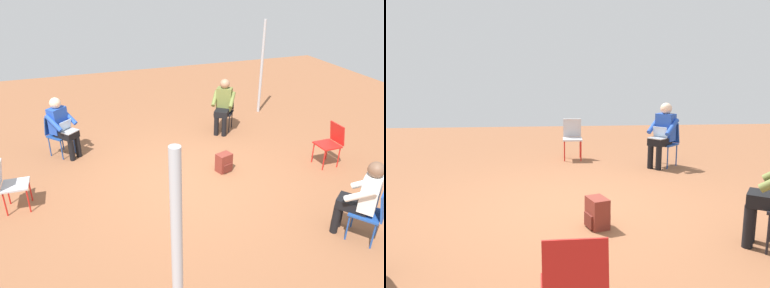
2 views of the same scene
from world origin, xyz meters
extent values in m
plane|color=brown|center=(0.00, 0.00, 0.00)|extent=(16.29, 16.29, 0.00)
cube|color=#B7B7BC|center=(2.91, -0.11, 0.43)|extent=(0.42, 0.42, 0.03)
cylinder|color=red|center=(2.73, -0.27, 0.21)|extent=(0.02, 0.02, 0.42)
cylinder|color=red|center=(2.74, 0.07, 0.21)|extent=(0.02, 0.02, 0.42)
cylinder|color=red|center=(3.07, -0.28, 0.21)|extent=(0.02, 0.02, 0.42)
cylinder|color=red|center=(3.08, 0.06, 0.21)|extent=(0.02, 0.02, 0.42)
cube|color=red|center=(-2.68, 0.29, 0.43)|extent=(0.41, 0.41, 0.03)
cylinder|color=red|center=(-2.51, 0.47, 0.21)|extent=(0.02, 0.02, 0.42)
cylinder|color=red|center=(-2.51, 0.13, 0.21)|extent=(0.02, 0.02, 0.42)
cylinder|color=red|center=(-2.85, 0.46, 0.21)|extent=(0.02, 0.02, 0.42)
cylinder|color=red|center=(-2.85, 0.12, 0.21)|extent=(0.02, 0.02, 0.42)
cube|color=red|center=(-2.87, 0.29, 0.65)|extent=(0.10, 0.38, 0.40)
cube|color=#1E4799|center=(-1.81, 2.30, 0.43)|extent=(0.56, 0.56, 0.03)
cylinder|color=#1E4799|center=(-1.57, 2.26, 0.21)|extent=(0.02, 0.02, 0.42)
cylinder|color=#1E4799|center=(-1.84, 2.06, 0.21)|extent=(0.02, 0.02, 0.42)
cylinder|color=#1E4799|center=(-1.77, 2.54, 0.21)|extent=(0.02, 0.02, 0.42)
cylinder|color=#1E4799|center=(-2.04, 2.33, 0.21)|extent=(0.02, 0.02, 0.42)
cube|color=#1E4799|center=(-1.92, 2.45, 0.65)|extent=(0.36, 0.30, 0.40)
cube|color=#1E4799|center=(2.18, -1.86, 0.43)|extent=(0.56, 0.56, 0.03)
cylinder|color=#1E4799|center=(1.94, -1.84, 0.21)|extent=(0.02, 0.02, 0.42)
cylinder|color=#1E4799|center=(2.19, -1.62, 0.21)|extent=(0.02, 0.02, 0.42)
cylinder|color=#1E4799|center=(2.17, -2.10, 0.21)|extent=(0.02, 0.02, 0.42)
cylinder|color=#1E4799|center=(2.42, -1.87, 0.21)|extent=(0.02, 0.02, 0.42)
cube|color=#1E4799|center=(2.30, -2.00, 0.65)|extent=(0.34, 0.32, 0.40)
cube|color=black|center=(-1.49, -1.96, 0.43)|extent=(0.56, 0.56, 0.03)
cylinder|color=black|center=(-1.52, -1.72, 0.21)|extent=(0.02, 0.02, 0.42)
cylinder|color=black|center=(-1.25, -1.92, 0.21)|extent=(0.02, 0.02, 0.42)
cylinder|color=black|center=(-1.72, -2.00, 0.21)|extent=(0.02, 0.02, 0.42)
cylinder|color=black|center=(-1.45, -2.20, 0.21)|extent=(0.02, 0.02, 0.42)
cube|color=black|center=(-1.60, -2.11, 0.65)|extent=(0.36, 0.30, 0.40)
cylinder|color=black|center=(1.87, -1.65, 0.23)|extent=(0.11, 0.11, 0.45)
cylinder|color=black|center=(2.01, -1.53, 0.23)|extent=(0.11, 0.11, 0.45)
cube|color=black|center=(2.05, -1.72, 0.51)|extent=(0.50, 0.51, 0.14)
cube|color=blue|center=(2.18, -1.86, 0.77)|extent=(0.40, 0.39, 0.52)
sphere|color=beige|center=(2.18, -1.86, 1.13)|extent=(0.22, 0.22, 0.22)
cylinder|color=blue|center=(1.96, -1.92, 0.80)|extent=(0.33, 0.35, 0.31)
cylinder|color=blue|center=(2.26, -1.65, 0.80)|extent=(0.33, 0.35, 0.31)
cube|color=#9EA0A5|center=(1.98, -1.63, 0.59)|extent=(0.37, 0.36, 0.02)
cube|color=#B2D1F2|center=(2.05, -1.72, 0.70)|extent=(0.26, 0.24, 0.20)
cylinder|color=black|center=(-1.52, 2.06, 0.23)|extent=(0.11, 0.11, 0.45)
cylinder|color=black|center=(-1.67, 1.96, 0.23)|extent=(0.11, 0.11, 0.45)
cube|color=black|center=(-1.69, 2.15, 0.51)|extent=(0.49, 0.52, 0.14)
cube|color=silver|center=(-1.81, 2.30, 0.77)|extent=(0.40, 0.38, 0.52)
sphere|color=brown|center=(-1.81, 2.30, 1.13)|extent=(0.22, 0.22, 0.22)
cylinder|color=silver|center=(-1.59, 2.34, 0.80)|extent=(0.31, 0.37, 0.31)
cylinder|color=silver|center=(-1.91, 2.10, 0.80)|extent=(0.31, 0.37, 0.31)
cylinder|color=black|center=(-1.35, -1.62, 0.23)|extent=(0.11, 0.11, 0.45)
cylinder|color=black|center=(-1.20, -1.72, 0.23)|extent=(0.11, 0.11, 0.45)
cube|color=black|center=(-1.38, -1.81, 0.51)|extent=(0.49, 0.52, 0.14)
cube|color=olive|center=(-1.49, -1.96, 0.77)|extent=(0.40, 0.38, 0.52)
sphere|color=#A87A5B|center=(-1.49, -1.96, 1.13)|extent=(0.22, 0.22, 0.22)
cylinder|color=olive|center=(-1.59, -1.76, 0.80)|extent=(0.30, 0.37, 0.31)
cylinder|color=olive|center=(-1.26, -1.99, 0.80)|extent=(0.30, 0.37, 0.31)
cube|color=maroon|center=(-0.70, -0.14, 0.18)|extent=(0.33, 0.28, 0.36)
cube|color=maroon|center=(-0.70, -0.14, 0.10)|extent=(0.26, 0.30, 0.16)
cylinder|color=#B2B2B7|center=(-2.85, -2.75, 1.19)|extent=(0.07, 0.07, 2.38)
camera|label=1|loc=(1.91, 5.56, 3.59)|focal=35.00mm
camera|label=2|loc=(-4.81, 0.44, 1.76)|focal=35.00mm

